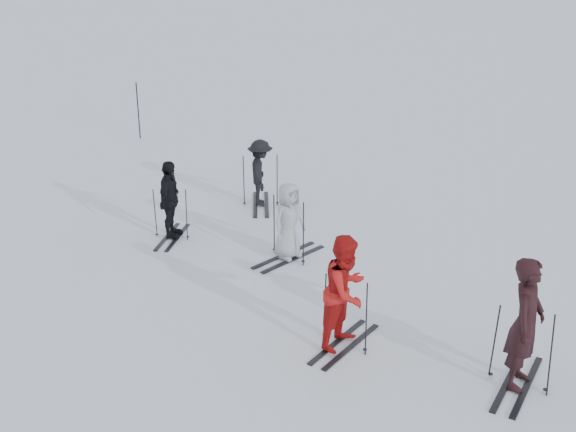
% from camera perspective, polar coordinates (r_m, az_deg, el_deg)
% --- Properties ---
extents(ground, '(120.00, 120.00, 0.00)m').
position_cam_1_polar(ground, '(13.49, 0.03, -5.53)').
color(ground, silver).
rests_on(ground, ground).
extents(skier_near_dark, '(0.78, 0.87, 1.99)m').
position_cam_1_polar(skier_near_dark, '(10.79, 18.24, -8.19)').
color(skier_near_dark, black).
rests_on(skier_near_dark, ground).
extents(skier_red, '(1.10, 1.15, 1.86)m').
position_cam_1_polar(skier_red, '(11.28, 4.60, -6.08)').
color(skier_red, '#B21514').
rests_on(skier_red, ground).
extents(skier_grey, '(0.89, 0.89, 1.56)m').
position_cam_1_polar(skier_grey, '(14.28, 0.04, -0.48)').
color(skier_grey, '#A0A5AA').
rests_on(skier_grey, ground).
extents(skier_uphill_left, '(0.58, 1.04, 1.68)m').
position_cam_1_polar(skier_uphill_left, '(15.41, -9.32, 1.18)').
color(skier_uphill_left, black).
rests_on(skier_uphill_left, ground).
extents(skier_uphill_far, '(0.62, 1.04, 1.58)m').
position_cam_1_polar(skier_uphill_far, '(17.10, -2.20, 3.36)').
color(skier_uphill_far, black).
rests_on(skier_uphill_far, ground).
extents(skis_near_dark, '(1.99, 1.69, 1.29)m').
position_cam_1_polar(skis_near_dark, '(10.97, 18.03, -9.79)').
color(skis_near_dark, black).
rests_on(skis_near_dark, ground).
extents(skis_red, '(1.89, 1.71, 1.23)m').
position_cam_1_polar(skis_red, '(11.43, 4.56, -7.49)').
color(skis_red, black).
rests_on(skis_red, ground).
extents(skis_grey, '(1.97, 1.95, 1.32)m').
position_cam_1_polar(skis_grey, '(14.33, 0.04, -0.92)').
color(skis_grey, black).
rests_on(skis_grey, ground).
extents(skis_uphill_left, '(1.68, 1.09, 1.14)m').
position_cam_1_polar(skis_uphill_left, '(15.51, -9.26, 0.24)').
color(skis_uphill_left, black).
rests_on(skis_uphill_left, ground).
extents(skis_uphill_far, '(1.81, 1.00, 1.29)m').
position_cam_1_polar(skis_uphill_far, '(17.14, -2.19, 2.91)').
color(skis_uphill_far, black).
rests_on(skis_uphill_far, ground).
extents(piste_marker, '(0.05, 0.05, 1.78)m').
position_cam_1_polar(piste_marker, '(23.28, -11.76, 8.17)').
color(piste_marker, black).
rests_on(piste_marker, ground).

